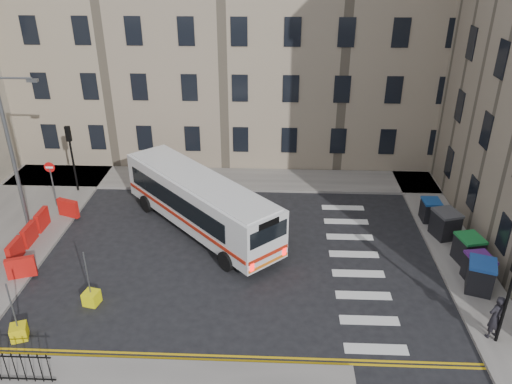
# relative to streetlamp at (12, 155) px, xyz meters

# --- Properties ---
(ground) EXTENTS (120.00, 120.00, 0.00)m
(ground) POSITION_rel_streetlamp_xyz_m (13.00, -2.00, -4.34)
(ground) COLOR black
(ground) RESTS_ON ground
(pavement_north) EXTENTS (36.00, 3.20, 0.15)m
(pavement_north) POSITION_rel_streetlamp_xyz_m (7.00, 6.60, -4.26)
(pavement_north) COLOR slate
(pavement_north) RESTS_ON ground
(pavement_east) EXTENTS (2.40, 26.00, 0.15)m
(pavement_east) POSITION_rel_streetlamp_xyz_m (22.00, 2.00, -4.26)
(pavement_east) COLOR slate
(pavement_east) RESTS_ON ground
(pavement_west) EXTENTS (6.00, 22.00, 0.15)m
(pavement_west) POSITION_rel_streetlamp_xyz_m (-1.00, -1.00, -4.26)
(pavement_west) COLOR slate
(pavement_west) RESTS_ON ground
(terrace_north) EXTENTS (38.30, 10.80, 17.20)m
(terrace_north) POSITION_rel_streetlamp_xyz_m (6.00, 13.50, 4.28)
(terrace_north) COLOR gray
(terrace_north) RESTS_ON ground
(traffic_light_east) EXTENTS (0.28, 0.22, 4.10)m
(traffic_light_east) POSITION_rel_streetlamp_xyz_m (21.60, -7.50, -1.47)
(traffic_light_east) COLOR black
(traffic_light_east) RESTS_ON pavement_east
(traffic_light_nw) EXTENTS (0.28, 0.22, 4.10)m
(traffic_light_nw) POSITION_rel_streetlamp_xyz_m (1.00, 4.50, -1.47)
(traffic_light_nw) COLOR black
(traffic_light_nw) RESTS_ON pavement_west
(streetlamp) EXTENTS (0.50, 0.22, 8.14)m
(streetlamp) POSITION_rel_streetlamp_xyz_m (0.00, 0.00, 0.00)
(streetlamp) COLOR #595B5E
(streetlamp) RESTS_ON pavement_west
(no_entry_north) EXTENTS (0.60, 0.08, 3.00)m
(no_entry_north) POSITION_rel_streetlamp_xyz_m (0.50, 2.50, -2.26)
(no_entry_north) COLOR #595B5E
(no_entry_north) RESTS_ON pavement_west
(roadworks_barriers) EXTENTS (1.66, 6.26, 1.00)m
(roadworks_barriers) POSITION_rel_streetlamp_xyz_m (1.16, -1.50, -3.69)
(roadworks_barriers) COLOR red
(roadworks_barriers) RESTS_ON pavement_west
(bus) EXTENTS (9.13, 9.57, 2.94)m
(bus) POSITION_rel_streetlamp_xyz_m (9.15, 0.47, -2.64)
(bus) COLOR silver
(bus) RESTS_ON ground
(wheelie_bin_a) EXTENTS (1.47, 1.57, 1.40)m
(wheelie_bin_a) POSITION_rel_streetlamp_xyz_m (22.01, -4.33, -3.48)
(wheelie_bin_a) COLOR black
(wheelie_bin_a) RESTS_ON pavement_east
(wheelie_bin_b) EXTENTS (1.21, 1.33, 1.29)m
(wheelie_bin_b) POSITION_rel_streetlamp_xyz_m (22.15, -3.69, -3.54)
(wheelie_bin_b) COLOR black
(wheelie_bin_b) RESTS_ON pavement_east
(wheelie_bin_c) EXTENTS (1.30, 1.42, 1.34)m
(wheelie_bin_c) POSITION_rel_streetlamp_xyz_m (22.22, -2.16, -3.51)
(wheelie_bin_c) COLOR black
(wheelie_bin_c) RESTS_ON pavement_east
(wheelie_bin_d) EXTENTS (1.45, 1.56, 1.42)m
(wheelie_bin_d) POSITION_rel_streetlamp_xyz_m (21.80, 0.09, -3.47)
(wheelie_bin_d) COLOR black
(wheelie_bin_d) RESTS_ON pavement_east
(wheelie_bin_e) EXTENTS (0.95, 1.09, 1.18)m
(wheelie_bin_e) POSITION_rel_streetlamp_xyz_m (21.50, 1.76, -3.59)
(wheelie_bin_e) COLOR black
(wheelie_bin_e) RESTS_ON pavement_east
(pedestrian) EXTENTS (0.81, 0.69, 1.89)m
(pedestrian) POSITION_rel_streetlamp_xyz_m (21.49, -7.26, -3.24)
(pedestrian) COLOR black
(pedestrian) RESTS_ON pavement_east
(bollard_yellow) EXTENTS (0.71, 0.71, 0.60)m
(bollard_yellow) POSITION_rel_streetlamp_xyz_m (5.40, -5.84, -4.04)
(bollard_yellow) COLOR yellow
(bollard_yellow) RESTS_ON ground
(bollard_chevron) EXTENTS (0.77, 0.77, 0.60)m
(bollard_chevron) POSITION_rel_streetlamp_xyz_m (3.30, -8.00, -4.04)
(bollard_chevron) COLOR #DAC40C
(bollard_chevron) RESTS_ON ground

